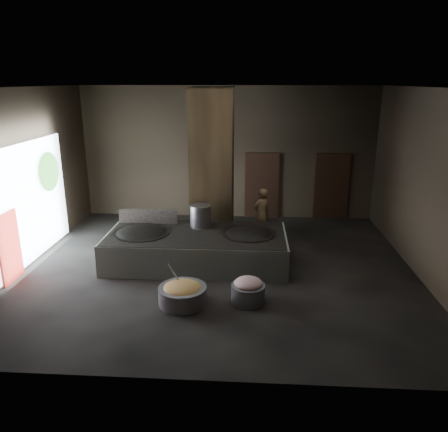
# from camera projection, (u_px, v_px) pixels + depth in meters

# --- Properties ---
(floor) EXTENTS (10.00, 9.00, 0.10)m
(floor) POSITION_uv_depth(u_px,v_px,m) (218.00, 269.00, 11.38)
(floor) COLOR black
(floor) RESTS_ON ground
(ceiling) EXTENTS (10.00, 9.00, 0.10)m
(ceiling) POSITION_uv_depth(u_px,v_px,m) (217.00, 85.00, 10.01)
(ceiling) COLOR black
(ceiling) RESTS_ON back_wall
(back_wall) EXTENTS (10.00, 0.10, 4.50)m
(back_wall) POSITION_uv_depth(u_px,v_px,m) (228.00, 153.00, 15.03)
(back_wall) COLOR black
(back_wall) RESTS_ON ground
(front_wall) EXTENTS (10.00, 0.10, 4.50)m
(front_wall) POSITION_uv_depth(u_px,v_px,m) (192.00, 253.00, 6.36)
(front_wall) COLOR black
(front_wall) RESTS_ON ground
(left_wall) EXTENTS (0.10, 9.00, 4.50)m
(left_wall) POSITION_uv_depth(u_px,v_px,m) (18.00, 180.00, 11.01)
(left_wall) COLOR black
(left_wall) RESTS_ON ground
(right_wall) EXTENTS (0.10, 9.00, 4.50)m
(right_wall) POSITION_uv_depth(u_px,v_px,m) (428.00, 186.00, 10.38)
(right_wall) COLOR black
(right_wall) RESTS_ON ground
(pillar) EXTENTS (1.20, 1.20, 4.50)m
(pillar) POSITION_uv_depth(u_px,v_px,m) (212.00, 168.00, 12.53)
(pillar) COLOR black
(pillar) RESTS_ON ground
(hearth_platform) EXTENTS (4.68, 2.24, 0.81)m
(hearth_platform) POSITION_uv_depth(u_px,v_px,m) (197.00, 248.00, 11.54)
(hearth_platform) COLOR #A6B5A3
(hearth_platform) RESTS_ON ground
(platform_cap) EXTENTS (4.58, 2.20, 0.03)m
(platform_cap) POSITION_uv_depth(u_px,v_px,m) (196.00, 234.00, 11.42)
(platform_cap) COLOR black
(platform_cap) RESTS_ON hearth_platform
(wok_left) EXTENTS (1.48, 1.48, 0.41)m
(wok_left) POSITION_uv_depth(u_px,v_px,m) (142.00, 235.00, 11.48)
(wok_left) COLOR black
(wok_left) RESTS_ON hearth_platform
(wok_left_rim) EXTENTS (1.51, 1.51, 0.05)m
(wok_left_rim) POSITION_uv_depth(u_px,v_px,m) (141.00, 233.00, 11.46)
(wok_left_rim) COLOR black
(wok_left_rim) RESTS_ON hearth_platform
(wok_right) EXTENTS (1.37, 1.37, 0.39)m
(wok_right) POSITION_uv_depth(u_px,v_px,m) (248.00, 236.00, 11.40)
(wok_right) COLOR black
(wok_right) RESTS_ON hearth_platform
(wok_right_rim) EXTENTS (1.41, 1.41, 0.05)m
(wok_right_rim) POSITION_uv_depth(u_px,v_px,m) (248.00, 234.00, 11.38)
(wok_right_rim) COLOR black
(wok_right_rim) RESTS_ON hearth_platform
(stock_pot) EXTENTS (0.57, 0.57, 0.61)m
(stock_pot) POSITION_uv_depth(u_px,v_px,m) (201.00, 216.00, 11.84)
(stock_pot) COLOR #939699
(stock_pot) RESTS_ON hearth_platform
(splash_guard) EXTENTS (1.63, 0.06, 0.41)m
(splash_guard) POSITION_uv_depth(u_px,v_px,m) (148.00, 216.00, 12.16)
(splash_guard) COLOR black
(splash_guard) RESTS_ON hearth_platform
(cook) EXTENTS (0.68, 0.61, 1.56)m
(cook) POSITION_uv_depth(u_px,v_px,m) (262.00, 214.00, 13.26)
(cook) COLOR olive
(cook) RESTS_ON ground
(veg_basin) EXTENTS (1.38, 1.38, 0.39)m
(veg_basin) POSITION_uv_depth(u_px,v_px,m) (183.00, 295.00, 9.47)
(veg_basin) COLOR slate
(veg_basin) RESTS_ON ground
(veg_fill) EXTENTS (0.86, 0.86, 0.27)m
(veg_fill) POSITION_uv_depth(u_px,v_px,m) (182.00, 289.00, 9.42)
(veg_fill) COLOR #9C9F4D
(veg_fill) RESTS_ON veg_basin
(ladle) EXTENTS (0.33, 0.30, 0.75)m
(ladle) POSITION_uv_depth(u_px,v_px,m) (176.00, 277.00, 9.51)
(ladle) COLOR #939699
(ladle) RESTS_ON veg_basin
(meat_basin) EXTENTS (0.92, 0.92, 0.41)m
(meat_basin) POSITION_uv_depth(u_px,v_px,m) (248.00, 293.00, 9.53)
(meat_basin) COLOR slate
(meat_basin) RESTS_ON ground
(meat_fill) EXTENTS (0.62, 0.62, 0.24)m
(meat_fill) POSITION_uv_depth(u_px,v_px,m) (248.00, 283.00, 9.45)
(meat_fill) COLOR #BF7378
(meat_fill) RESTS_ON meat_basin
(doorway_near) EXTENTS (1.18, 0.08, 2.38)m
(doorway_near) POSITION_uv_depth(u_px,v_px,m) (262.00, 187.00, 15.20)
(doorway_near) COLOR black
(doorway_near) RESTS_ON ground
(doorway_near_glow) EXTENTS (0.89, 0.04, 2.12)m
(doorway_near_glow) POSITION_uv_depth(u_px,v_px,m) (263.00, 188.00, 15.30)
(doorway_near_glow) COLOR #8C6647
(doorway_near_glow) RESTS_ON ground
(doorway_far) EXTENTS (1.18, 0.08, 2.38)m
(doorway_far) POSITION_uv_depth(u_px,v_px,m) (332.00, 188.00, 15.05)
(doorway_far) COLOR black
(doorway_far) RESTS_ON ground
(doorway_far_glow) EXTENTS (0.77, 0.04, 1.83)m
(doorway_far_glow) POSITION_uv_depth(u_px,v_px,m) (323.00, 188.00, 15.29)
(doorway_far_glow) COLOR #8C6647
(doorway_far_glow) RESTS_ON ground
(left_opening) EXTENTS (0.04, 4.20, 3.10)m
(left_opening) POSITION_uv_depth(u_px,v_px,m) (29.00, 203.00, 11.39)
(left_opening) COLOR white
(left_opening) RESTS_ON ground
(pavilion_sliver) EXTENTS (0.05, 0.90, 1.70)m
(pavilion_sliver) POSITION_uv_depth(u_px,v_px,m) (9.00, 248.00, 10.37)
(pavilion_sliver) COLOR maroon
(pavilion_sliver) RESTS_ON ground
(tree_silhouette) EXTENTS (0.28, 1.10, 1.10)m
(tree_silhouette) POSITION_uv_depth(u_px,v_px,m) (49.00, 172.00, 12.25)
(tree_silhouette) COLOR #194714
(tree_silhouette) RESTS_ON left_opening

